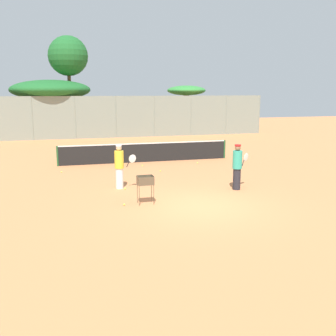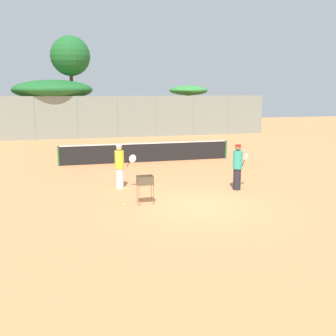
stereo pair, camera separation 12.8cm
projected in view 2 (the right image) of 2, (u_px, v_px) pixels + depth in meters
The scene contains 16 objects.
ground_plane at pixel (199, 206), 13.47m from camera, with size 80.00×80.00×0.00m, color #D37F4C.
tennis_net at pixel (147, 152), 21.76m from camera, with size 9.54×0.10×1.07m.
back_fence at pixel (118, 117), 32.84m from camera, with size 26.60×0.08×3.47m.
tree_1 at pixel (53, 90), 33.69m from camera, with size 6.74×6.74×4.81m.
tree_2 at pixel (70, 57), 33.72m from camera, with size 3.38×3.38×8.51m.
tree_3 at pixel (188, 92), 35.85m from camera, with size 3.51×3.51×4.35m.
player_white_outfit at pixel (238, 167), 15.59m from camera, with size 0.87×0.54×1.82m.
player_red_cap at pixel (120, 166), 15.81m from camera, with size 0.88×0.48×1.78m.
ball_cart at pixel (145, 182), 13.66m from camera, with size 0.56×0.41×1.00m.
tennis_ball_0 at pixel (198, 163), 21.38m from camera, with size 0.07×0.07×0.07m, color #D1E54C.
tennis_ball_1 at pixel (125, 188), 15.80m from camera, with size 0.07×0.07×0.07m, color #D1E54C.
tennis_ball_2 at pixel (124, 204), 13.59m from camera, with size 0.07×0.07×0.07m, color #D1E54C.
tennis_ball_3 at pixel (62, 172), 19.06m from camera, with size 0.07×0.07×0.07m, color #D1E54C.
tennis_ball_4 at pixel (161, 171), 19.28m from camera, with size 0.07×0.07×0.07m, color #D1E54C.
tennis_ball_5 at pixel (143, 165), 20.65m from camera, with size 0.07×0.07×0.07m, color #D1E54C.
parked_car at pixel (38, 129), 33.87m from camera, with size 4.20×1.70×1.60m.
Camera 2 is at (-4.32, -12.27, 3.91)m, focal length 42.00 mm.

